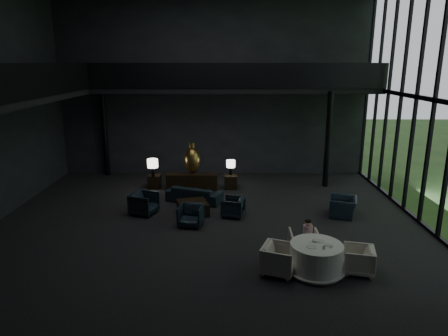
{
  "coord_description": "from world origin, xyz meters",
  "views": [
    {
      "loc": [
        0.6,
        -12.33,
        5.11
      ],
      "look_at": [
        0.51,
        0.5,
        1.71
      ],
      "focal_mm": 32.0,
      "sensor_mm": 36.0,
      "label": 1
    }
  ],
  "objects_px": {
    "side_table_left": "(155,181)",
    "sofa": "(194,191)",
    "table_lamp_right": "(231,164)",
    "dining_table": "(316,260)",
    "dining_chair_west": "(279,257)",
    "console": "(192,182)",
    "bronze_urn": "(192,160)",
    "coffee_table": "(193,208)",
    "table_lamp_left": "(153,164)",
    "lounge_armchair_west": "(144,202)",
    "dining_chair_east": "(358,259)",
    "lounge_armchair_east": "(233,207)",
    "dining_chair_north": "(304,242)",
    "window_armchair": "(343,204)",
    "lounge_armchair_south": "(191,215)",
    "side_table_right": "(231,182)",
    "child": "(308,229)"
  },
  "relations": [
    {
      "from": "side_table_left",
      "to": "sofa",
      "type": "bearing_deg",
      "value": -43.5
    },
    {
      "from": "table_lamp_right",
      "to": "sofa",
      "type": "xyz_separation_m",
      "value": [
        -1.39,
        -1.76,
        -0.61
      ]
    },
    {
      "from": "dining_table",
      "to": "dining_chair_west",
      "type": "bearing_deg",
      "value": -175.76
    },
    {
      "from": "console",
      "to": "table_lamp_right",
      "type": "height_order",
      "value": "table_lamp_right"
    },
    {
      "from": "bronze_urn",
      "to": "side_table_left",
      "type": "distance_m",
      "value": 1.85
    },
    {
      "from": "coffee_table",
      "to": "sofa",
      "type": "bearing_deg",
      "value": 92.0
    },
    {
      "from": "table_lamp_left",
      "to": "lounge_armchair_west",
      "type": "height_order",
      "value": "table_lamp_left"
    },
    {
      "from": "side_table_left",
      "to": "dining_chair_east",
      "type": "relative_size",
      "value": 0.79
    },
    {
      "from": "bronze_urn",
      "to": "table_lamp_left",
      "type": "height_order",
      "value": "bronze_urn"
    },
    {
      "from": "lounge_armchair_east",
      "to": "dining_chair_north",
      "type": "height_order",
      "value": "dining_chair_north"
    },
    {
      "from": "sofa",
      "to": "lounge_armchair_west",
      "type": "distance_m",
      "value": 2.08
    },
    {
      "from": "sofa",
      "to": "window_armchair",
      "type": "bearing_deg",
      "value": -174.97
    },
    {
      "from": "lounge_armchair_west",
      "to": "lounge_armchair_south",
      "type": "xyz_separation_m",
      "value": [
        1.71,
        -1.04,
        -0.07
      ]
    },
    {
      "from": "dining_chair_west",
      "to": "dining_table",
      "type": "bearing_deg",
      "value": -64.92
    },
    {
      "from": "coffee_table",
      "to": "dining_chair_east",
      "type": "height_order",
      "value": "dining_chair_east"
    },
    {
      "from": "bronze_urn",
      "to": "dining_chair_east",
      "type": "bearing_deg",
      "value": -55.93
    },
    {
      "from": "lounge_armchair_east",
      "to": "lounge_armchair_west",
      "type": "bearing_deg",
      "value": -79.46
    },
    {
      "from": "table_lamp_right",
      "to": "lounge_armchair_east",
      "type": "bearing_deg",
      "value": -89.12
    },
    {
      "from": "lounge_armchair_east",
      "to": "dining_chair_north",
      "type": "bearing_deg",
      "value": 47.63
    },
    {
      "from": "side_table_right",
      "to": "window_armchair",
      "type": "distance_m",
      "value": 4.9
    },
    {
      "from": "sofa",
      "to": "dining_chair_west",
      "type": "height_order",
      "value": "dining_chair_west"
    },
    {
      "from": "side_table_left",
      "to": "table_lamp_right",
      "type": "bearing_deg",
      "value": 0.7
    },
    {
      "from": "table_lamp_right",
      "to": "dining_chair_west",
      "type": "xyz_separation_m",
      "value": [
        1.14,
        -7.05,
        -0.58
      ]
    },
    {
      "from": "lounge_armchair_south",
      "to": "window_armchair",
      "type": "xyz_separation_m",
      "value": [
        5.14,
        0.91,
        0.03
      ]
    },
    {
      "from": "side_table_right",
      "to": "child",
      "type": "xyz_separation_m",
      "value": [
        2.05,
        -5.89,
        0.44
      ]
    },
    {
      "from": "lounge_armchair_south",
      "to": "dining_table",
      "type": "bearing_deg",
      "value": -30.36
    },
    {
      "from": "dining_chair_east",
      "to": "dining_chair_north",
      "type": "bearing_deg",
      "value": -112.74
    },
    {
      "from": "side_table_right",
      "to": "dining_table",
      "type": "xyz_separation_m",
      "value": [
        2.07,
        -6.89,
        0.04
      ]
    },
    {
      "from": "table_lamp_left",
      "to": "console",
      "type": "bearing_deg",
      "value": 0.62
    },
    {
      "from": "bronze_urn",
      "to": "dining_chair_north",
      "type": "bearing_deg",
      "value": -59.99
    },
    {
      "from": "console",
      "to": "dining_chair_west",
      "type": "relative_size",
      "value": 2.44
    },
    {
      "from": "sofa",
      "to": "lounge_armchair_east",
      "type": "bearing_deg",
      "value": 154.13
    },
    {
      "from": "sofa",
      "to": "coffee_table",
      "type": "xyz_separation_m",
      "value": [
        0.04,
        -1.28,
        -0.18
      ]
    },
    {
      "from": "sofa",
      "to": "bronze_urn",
      "type": "bearing_deg",
      "value": -62.96
    },
    {
      "from": "dining_chair_west",
      "to": "side_table_right",
      "type": "bearing_deg",
      "value": 30.14
    },
    {
      "from": "bronze_urn",
      "to": "dining_chair_north",
      "type": "relative_size",
      "value": 1.58
    },
    {
      "from": "table_lamp_right",
      "to": "dining_chair_east",
      "type": "relative_size",
      "value": 0.85
    },
    {
      "from": "console",
      "to": "side_table_right",
      "type": "distance_m",
      "value": 1.61
    },
    {
      "from": "table_lamp_left",
      "to": "lounge_armchair_west",
      "type": "distance_m",
      "value": 2.83
    },
    {
      "from": "console",
      "to": "dining_chair_north",
      "type": "relative_size",
      "value": 2.66
    },
    {
      "from": "table_lamp_left",
      "to": "lounge_armchair_south",
      "type": "relative_size",
      "value": 0.97
    },
    {
      "from": "table_lamp_right",
      "to": "lounge_armchair_west",
      "type": "distance_m",
      "value": 4.33
    },
    {
      "from": "dining_chair_north",
      "to": "dining_chair_west",
      "type": "xyz_separation_m",
      "value": [
        -0.79,
        -0.92,
        0.04
      ]
    },
    {
      "from": "table_lamp_right",
      "to": "dining_chair_north",
      "type": "relative_size",
      "value": 0.77
    },
    {
      "from": "dining_chair_west",
      "to": "dining_chair_east",
      "type": "bearing_deg",
      "value": -67.92
    },
    {
      "from": "dining_table",
      "to": "dining_chair_east",
      "type": "xyz_separation_m",
      "value": [
        1.05,
        -0.03,
        0.03
      ]
    },
    {
      "from": "console",
      "to": "dining_chair_east",
      "type": "distance_m",
      "value": 8.23
    },
    {
      "from": "lounge_armchair_east",
      "to": "child",
      "type": "bearing_deg",
      "value": 50.73
    },
    {
      "from": "side_table_left",
      "to": "table_lamp_right",
      "type": "relative_size",
      "value": 0.93
    },
    {
      "from": "bronze_urn",
      "to": "side_table_right",
      "type": "height_order",
      "value": "bronze_urn"
    }
  ]
}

